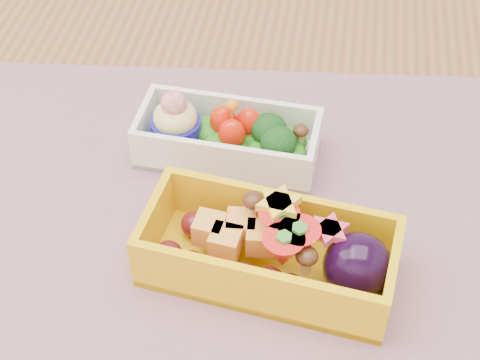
# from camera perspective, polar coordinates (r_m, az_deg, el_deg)

# --- Properties ---
(table) EXTENTS (1.20, 0.80, 0.75)m
(table) POSITION_cam_1_polar(r_m,az_deg,el_deg) (0.66, 0.42, -9.11)
(table) COLOR brown
(table) RESTS_ON ground
(placemat) EXTENTS (0.53, 0.43, 0.00)m
(placemat) POSITION_cam_1_polar(r_m,az_deg,el_deg) (0.58, -0.80, -2.92)
(placemat) COLOR #A16F80
(placemat) RESTS_ON table
(bento_white) EXTENTS (0.15, 0.08, 0.06)m
(bento_white) POSITION_cam_1_polar(r_m,az_deg,el_deg) (0.62, -1.03, 3.32)
(bento_white) COLOR white
(bento_white) RESTS_ON placemat
(bento_yellow) EXTENTS (0.19, 0.10, 0.06)m
(bento_yellow) POSITION_cam_1_polar(r_m,az_deg,el_deg) (0.53, 2.65, -5.53)
(bento_yellow) COLOR yellow
(bento_yellow) RESTS_ON placemat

